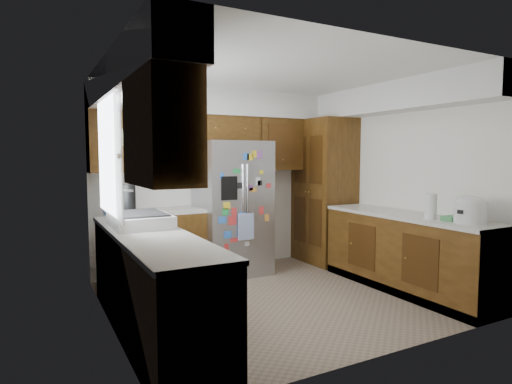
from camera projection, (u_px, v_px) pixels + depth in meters
floor at (278, 298)px, 4.83m from camera, size 3.60×3.60×0.00m
room_shell at (255, 137)px, 4.95m from camera, size 3.64×3.24×2.52m
left_counter_run at (158, 276)px, 4.18m from camera, size 1.36×3.20×0.92m
right_counter_run at (407, 256)px, 5.08m from camera, size 0.63×2.25×0.92m
pantry at (324, 191)px, 6.46m from camera, size 0.60×0.90×2.15m
fridge at (233, 208)px, 5.81m from camera, size 0.90×0.79×1.80m
bridge_cabinet at (225, 129)px, 5.92m from camera, size 0.96×0.34×0.35m
fridge_top_items at (229, 108)px, 5.92m from camera, size 0.72×0.30×0.26m
sink_assembly at (140, 220)px, 4.13m from camera, size 0.52×0.70×0.37m
left_counter_clutter at (125, 205)px, 4.78m from camera, size 0.33×0.85×0.38m
rice_cooker at (471, 209)px, 4.32m from camera, size 0.33×0.32×0.28m
paper_towel at (431, 206)px, 4.64m from camera, size 0.12×0.12×0.27m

